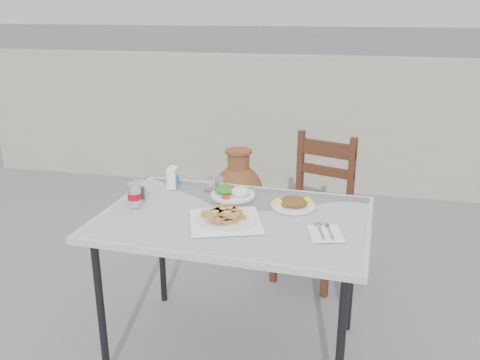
% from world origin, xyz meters
% --- Properties ---
extents(ground, '(80.00, 80.00, 0.00)m').
position_xyz_m(ground, '(0.00, 0.00, 0.00)').
color(ground, '#5E5E60').
rests_on(ground, ground).
extents(cafe_table, '(1.24, 0.87, 0.73)m').
position_xyz_m(cafe_table, '(0.05, -0.01, 0.68)').
color(cafe_table, black).
rests_on(cafe_table, ground).
extents(pide_plate, '(0.38, 0.38, 0.06)m').
position_xyz_m(pide_plate, '(0.02, -0.09, 0.76)').
color(pide_plate, white).
rests_on(pide_plate, cafe_table).
extents(salad_rice_plate, '(0.22, 0.22, 0.05)m').
position_xyz_m(salad_rice_plate, '(-0.02, 0.22, 0.75)').
color(salad_rice_plate, white).
rests_on(salad_rice_plate, cafe_table).
extents(salad_chopped_plate, '(0.21, 0.21, 0.04)m').
position_xyz_m(salad_chopped_plate, '(0.29, 0.14, 0.75)').
color(salad_chopped_plate, white).
rests_on(salad_chopped_plate, cafe_table).
extents(soda_can, '(0.06, 0.06, 0.11)m').
position_xyz_m(soda_can, '(-0.43, -0.01, 0.79)').
color(soda_can, silver).
rests_on(soda_can, cafe_table).
extents(cola_glass, '(0.06, 0.06, 0.09)m').
position_xyz_m(cola_glass, '(-0.46, 0.10, 0.77)').
color(cola_glass, white).
rests_on(cola_glass, cafe_table).
extents(napkin_holder, '(0.06, 0.09, 0.10)m').
position_xyz_m(napkin_holder, '(-0.35, 0.28, 0.78)').
color(napkin_holder, white).
rests_on(napkin_holder, cafe_table).
extents(condiment_caddy, '(0.12, 0.10, 0.08)m').
position_xyz_m(condiment_caddy, '(-0.12, 0.29, 0.76)').
color(condiment_caddy, '#B0B0B7').
rests_on(condiment_caddy, cafe_table).
extents(cutlery_napkin, '(0.17, 0.20, 0.01)m').
position_xyz_m(cutlery_napkin, '(0.45, -0.11, 0.73)').
color(cutlery_napkin, white).
rests_on(cutlery_napkin, cafe_table).
extents(chair, '(0.50, 0.50, 0.89)m').
position_xyz_m(chair, '(0.35, 0.84, 0.46)').
color(chair, '#381A0F').
rests_on(chair, ground).
extents(terracotta_urn, '(0.37, 0.37, 0.65)m').
position_xyz_m(terracotta_urn, '(-0.24, 1.33, 0.30)').
color(terracotta_urn, brown).
rests_on(terracotta_urn, ground).
extents(back_wall, '(6.00, 0.25, 1.20)m').
position_xyz_m(back_wall, '(0.00, 2.50, 0.60)').
color(back_wall, gray).
rests_on(back_wall, ground).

